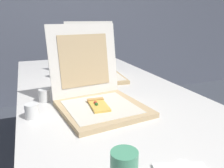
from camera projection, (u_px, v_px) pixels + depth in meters
name	position (u px, v px, depth m)	size (l,w,h in m)	color
wall_back	(53.00, 6.00, 2.96)	(10.00, 0.10, 2.60)	slate
table	(100.00, 94.00, 1.40)	(0.94, 2.10, 0.75)	silver
pizza_box_front	(98.00, 97.00, 1.06)	(0.41, 0.46, 0.38)	tan
pizza_box_middle	(95.00, 70.00, 1.59)	(0.40, 0.45, 0.38)	tan
cup_white_near_center	(44.00, 95.00, 1.15)	(0.06, 0.06, 0.06)	white
cup_white_near_left	(32.00, 111.00, 0.96)	(0.06, 0.06, 0.06)	white
cup_white_far	(53.00, 73.00, 1.61)	(0.06, 0.06, 0.06)	white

